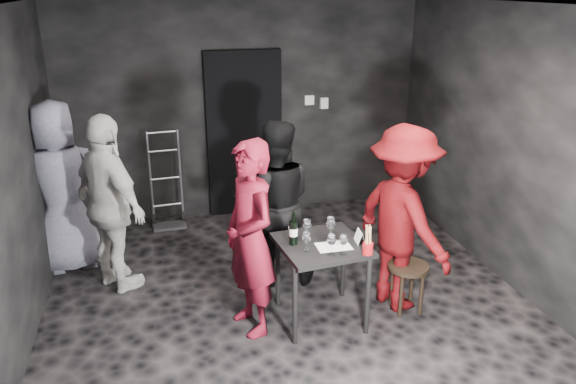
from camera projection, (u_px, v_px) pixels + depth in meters
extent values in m
cube|color=black|center=(291.00, 307.00, 5.27)|extent=(4.50, 5.00, 0.02)
cube|color=silver|center=(291.00, 5.00, 4.32)|extent=(4.50, 5.00, 0.02)
cube|color=black|center=(243.00, 110.00, 7.07)|extent=(4.50, 0.04, 2.70)
cube|color=black|center=(425.00, 342.00, 2.52)|extent=(4.50, 0.04, 2.70)
cube|color=black|center=(6.00, 193.00, 4.30)|extent=(0.04, 5.00, 2.70)
cube|color=black|center=(522.00, 153.00, 5.29)|extent=(0.04, 5.00, 2.70)
cube|color=black|center=(244.00, 134.00, 7.12)|extent=(0.95, 0.10, 2.10)
cube|color=#B7B7B2|center=(309.00, 100.00, 7.18)|extent=(0.12, 0.06, 0.12)
cube|color=#B7B7B2|center=(324.00, 103.00, 7.24)|extent=(0.10, 0.06, 0.14)
cylinder|color=#B2B2B7|center=(151.00, 179.00, 6.86)|extent=(0.03, 0.03, 1.21)
cylinder|color=#B2B2B7|center=(181.00, 177.00, 6.94)|extent=(0.03, 0.03, 1.21)
cube|color=#B2B2B7|center=(170.00, 226.00, 6.99)|extent=(0.40, 0.22, 0.03)
cylinder|color=black|center=(154.00, 218.00, 7.07)|extent=(0.04, 0.16, 0.16)
cylinder|color=black|center=(183.00, 215.00, 7.15)|extent=(0.04, 0.16, 0.16)
cube|color=black|center=(322.00, 245.00, 4.86)|extent=(0.72, 0.72, 0.04)
cylinder|color=black|center=(295.00, 307.00, 4.63)|extent=(0.04, 0.04, 0.71)
cylinder|color=black|center=(368.00, 297.00, 4.77)|extent=(0.04, 0.04, 0.71)
cylinder|color=black|center=(278.00, 270.00, 5.21)|extent=(0.04, 0.04, 0.71)
cylinder|color=black|center=(343.00, 263.00, 5.35)|extent=(0.04, 0.04, 0.71)
cylinder|color=black|center=(408.00, 267.00, 5.08)|extent=(0.37, 0.37, 0.04)
cylinder|color=black|center=(412.00, 284.00, 5.27)|extent=(0.04, 0.04, 0.41)
cylinder|color=black|center=(392.00, 286.00, 5.23)|extent=(0.04, 0.04, 0.41)
cylinder|color=black|center=(401.00, 297.00, 5.05)|extent=(0.04, 0.04, 0.41)
cylinder|color=black|center=(421.00, 295.00, 5.09)|extent=(0.04, 0.04, 0.41)
imported|color=maroon|center=(250.00, 226.00, 4.64)|extent=(0.65, 0.82, 1.95)
imported|color=black|center=(275.00, 195.00, 5.47)|extent=(0.95, 0.61, 1.84)
imported|color=#4B0609|center=(404.00, 205.00, 5.00)|extent=(0.96, 1.41, 2.00)
imported|color=silver|center=(109.00, 190.00, 5.27)|extent=(1.16, 1.32, 2.06)
imported|color=slate|center=(59.00, 171.00, 5.64)|extent=(1.15, 0.78, 2.17)
cube|color=white|center=(334.00, 246.00, 4.79)|extent=(0.29, 0.20, 0.00)
cylinder|color=black|center=(293.00, 233.00, 4.79)|extent=(0.07, 0.07, 0.21)
cylinder|color=black|center=(293.00, 217.00, 4.74)|extent=(0.03, 0.03, 0.09)
cylinder|color=white|center=(293.00, 232.00, 4.79)|extent=(0.07, 0.07, 0.07)
cylinder|color=#9D0E13|center=(368.00, 248.00, 4.64)|extent=(0.09, 0.09, 0.10)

